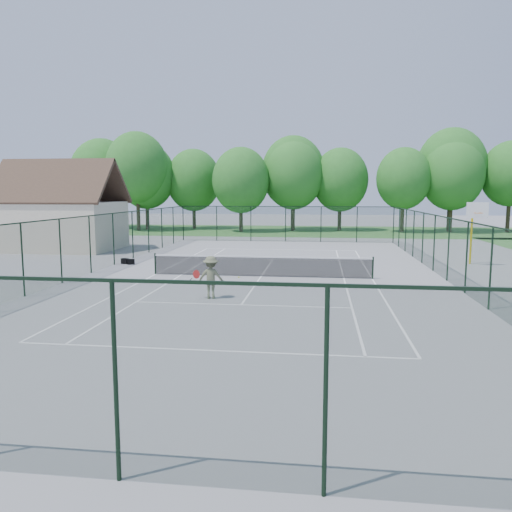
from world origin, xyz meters
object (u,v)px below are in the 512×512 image
object	(u,v)px
tennis_player	(211,277)
sports_bag_a	(125,261)
tennis_net	(261,265)
basketball_goal	(475,221)

from	to	relation	value
tennis_player	sports_bag_a	bearing A→B (deg)	129.10
tennis_net	tennis_player	xyz separation A→B (m)	(-1.38, -5.37, 0.28)
tennis_player	tennis_net	bearing A→B (deg)	75.61
sports_bag_a	tennis_player	size ratio (longest dim) A/B	0.21
tennis_net	tennis_player	world-z (taller)	tennis_player
basketball_goal	sports_bag_a	distance (m)	20.53
basketball_goal	tennis_net	bearing A→B (deg)	-154.80
basketball_goal	sports_bag_a	xyz separation A→B (m)	(-20.28, -2.11, -2.40)
basketball_goal	tennis_player	distance (m)	17.16
basketball_goal	sports_bag_a	world-z (taller)	basketball_goal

